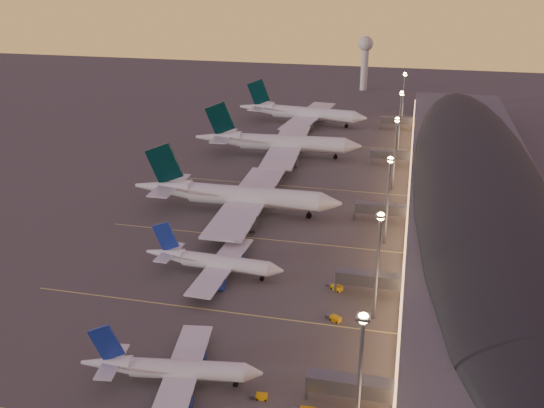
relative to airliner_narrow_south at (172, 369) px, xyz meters
The scene contains 13 objects.
ground 31.62m from the airliner_narrow_south, 90.82° to the left, with size 700.00×700.00×0.00m, color #403E3C.
airliner_narrow_south is the anchor object (origin of this frame).
airliner_narrow_north 43.53m from the airliner_narrow_south, 97.87° to the left, with size 37.18×33.19×13.29m.
airliner_wide_near 84.91m from the airliner_narrow_south, 98.07° to the left, with size 67.63×61.39×21.69m.
airliner_wide_mid 145.92m from the airliner_narrow_south, 94.81° to the left, with size 68.70×62.67×21.98m.
airliner_wide_far 200.10m from the airliner_narrow_south, 93.52° to the left, with size 65.06×59.68×20.81m.
terminal_building 120.82m from the airliner_narrow_south, 59.43° to the left, with size 56.35×255.00×17.46m.
light_masts 103.78m from the airliner_narrow_south, 69.77° to the left, with size 2.20×217.20×25.90m.
radar_tower 292.20m from the airliner_narrow_south, 88.12° to the left, with size 9.00×9.00×32.50m.
lane_markings 71.52m from the airliner_narrow_south, 90.36° to the left, with size 90.00×180.36×0.00m.
baggage_tug_a 17.41m from the airliner_narrow_south, ahead, with size 3.27×1.61×0.95m.
baggage_tug_c 49.59m from the airliner_narrow_south, 59.18° to the left, with size 4.35×3.45×1.22m.
baggage_tug_d 39.50m from the airliner_narrow_south, 46.83° to the left, with size 3.85×3.04×1.08m.
Camera 1 is at (40.37, -118.90, 74.89)m, focal length 40.00 mm.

